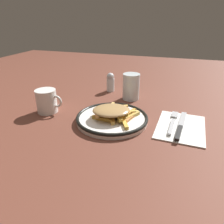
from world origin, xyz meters
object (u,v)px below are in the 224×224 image
Objects in this scene: coffee_mug at (47,101)px; water_glass at (131,87)px; plate at (112,118)px; salt_shaker at (110,82)px; fries_heap at (113,111)px; knife at (180,127)px; fork at (173,122)px; napkin at (181,126)px.

water_glass is at bearing 40.94° from coffee_mug.
plate is 2.79× the size of salt_shaker.
fries_heap is 0.83× the size of knife.
fries_heap is at bearing 0.39° from coffee_mug.
plate is 2.40× the size of coffee_mug.
plate is 1.44× the size of fork.
fries_heap reaches higher than fork.
knife reaches higher than fork.
napkin is 2.34× the size of salt_shaker.
fries_heap is 0.24m from water_glass.
salt_shaker is at bearing 138.69° from knife.
coffee_mug is at bearing -179.61° from fries_heap.
napkin is 1.86× the size of water_glass.
water_glass is (0.01, 0.23, 0.02)m from fries_heap.
knife is (0.23, 0.01, -0.00)m from plate.
plate is at bearing 178.45° from fries_heap.
fork is (-0.03, 0.01, 0.01)m from napkin.
napkin is (0.23, 0.03, -0.01)m from plate.
fork is 0.04m from knife.
water_glass reaches higher than fork.
plate is 0.23m from knife.
salt_shaker is at bearing 63.61° from coffee_mug.
plate is 2.22× the size of water_glass.
coffee_mug is (-0.49, -0.03, 0.04)m from napkin.
knife is (0.03, -0.03, 0.00)m from fork.
napkin is 1.20× the size of fork.
water_glass is at bearing 134.96° from fork.
water_glass is 1.25× the size of salt_shaker.
coffee_mug reaches higher than fries_heap.
knife is (-0.00, -0.02, 0.01)m from napkin.
knife is 2.32× the size of salt_shaker.
fries_heap reaches higher than napkin.
napkin is at bearing -43.02° from water_glass.
fork reaches higher than napkin.
fork is at bearing 155.93° from napkin.
coffee_mug is (-0.26, -0.00, 0.03)m from plate.
napkin is 0.44m from salt_shaker.
napkin is 0.02m from knife.
coffee_mug is at bearing -176.49° from napkin.
plate is at bearing -92.87° from water_glass.
plate is at bearing -168.85° from fork.
salt_shaker is (-0.34, 0.28, 0.04)m from napkin.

